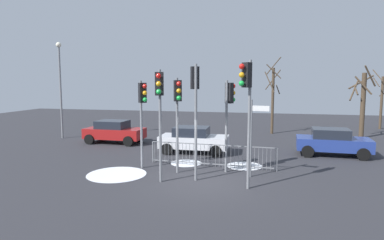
{
  "coord_description": "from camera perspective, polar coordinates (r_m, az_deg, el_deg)",
  "views": [
    {
      "loc": [
        2.56,
        -13.11,
        4.07
      ],
      "look_at": [
        -1.0,
        2.58,
        2.18
      ],
      "focal_mm": 31.74,
      "sensor_mm": 36.0,
      "label": 1
    }
  ],
  "objects": [
    {
      "name": "direction_sign_post",
      "position": [
        14.39,
        10.1,
        -2.38
      ],
      "size": [
        0.78,
        0.21,
        3.27
      ],
      "rotation": [
        0.0,
        0.0,
        -0.2
      ],
      "color": "slate",
      "rests_on": "ground"
    },
    {
      "name": "pedestrian_guard_railing",
      "position": [
        16.15,
        3.34,
        -5.9
      ],
      "size": [
        6.06,
        0.43,
        1.07
      ],
      "rotation": [
        0.0,
        0.0,
        -0.06
      ],
      "color": "slate",
      "rests_on": "ground"
    },
    {
      "name": "traffic_light_mid_right",
      "position": [
        14.58,
        -2.42,
        2.73
      ],
      "size": [
        0.4,
        0.53,
        4.18
      ],
      "rotation": [
        0.0,
        0.0,
        3.6
      ],
      "color": "slate",
      "rests_on": "ground"
    },
    {
      "name": "car_red_trailing",
      "position": [
        22.69,
        -12.95,
        -1.86
      ],
      "size": [
        3.85,
        2.02,
        1.47
      ],
      "rotation": [
        0.0,
        0.0,
        -0.03
      ],
      "color": "maroon",
      "rests_on": "ground"
    },
    {
      "name": "car_blue_far",
      "position": [
        19.94,
        22.52,
        -3.37
      ],
      "size": [
        3.87,
        2.07,
        1.47
      ],
      "rotation": [
        0.0,
        0.0,
        -0.04
      ],
      "color": "navy",
      "rests_on": "ground"
    },
    {
      "name": "snow_patch_island",
      "position": [
        16.52,
        8.8,
        -7.63
      ],
      "size": [
        1.7,
        1.7,
        0.01
      ],
      "primitive_type": "cylinder",
      "color": "white",
      "rests_on": "ground"
    },
    {
      "name": "ground_plane",
      "position": [
        13.96,
        1.68,
        -10.27
      ],
      "size": [
        60.0,
        60.0,
        0.0
      ],
      "primitive_type": "plane",
      "color": "#2D2D33"
    },
    {
      "name": "traffic_light_rear_right",
      "position": [
        13.65,
        0.5,
        4.1
      ],
      "size": [
        0.4,
        0.53,
        4.72
      ],
      "rotation": [
        0.0,
        0.0,
        0.46
      ],
      "color": "slate",
      "rests_on": "ground"
    },
    {
      "name": "bare_tree_left",
      "position": [
        26.68,
        26.73,
        2.73
      ],
      "size": [
        1.8,
        1.72,
        5.09
      ],
      "color": "#473828",
      "rests_on": "ground"
    },
    {
      "name": "car_white_near",
      "position": [
        19.1,
        0.23,
        -3.27
      ],
      "size": [
        3.82,
        1.96,
        1.47
      ],
      "rotation": [
        0.0,
        0.0,
        0.01
      ],
      "color": "silver",
      "rests_on": "ground"
    },
    {
      "name": "traffic_light_rear_left",
      "position": [
        13.24,
        -5.47,
        3.27
      ],
      "size": [
        0.36,
        0.56,
        4.49
      ],
      "rotation": [
        0.0,
        0.0,
        3.35
      ],
      "color": "slate",
      "rests_on": "ground"
    },
    {
      "name": "snow_patch_kerb",
      "position": [
        15.27,
        -12.54,
        -8.9
      ],
      "size": [
        2.57,
        2.57,
        0.01
      ],
      "primitive_type": "cylinder",
      "color": "white",
      "rests_on": "ground"
    },
    {
      "name": "traffic_light_foreground_left",
      "position": [
        15.55,
        -8.33,
        2.59
      ],
      "size": [
        0.47,
        0.46,
        4.06
      ],
      "rotation": [
        0.0,
        0.0,
        3.96
      ],
      "color": "slate",
      "rests_on": "ground"
    },
    {
      "name": "traffic_light_mid_left",
      "position": [
        12.53,
        9.21,
        4.08
      ],
      "size": [
        0.46,
        0.47,
        4.81
      ],
      "rotation": [
        0.0,
        0.0,
        2.39
      ],
      "color": "slate",
      "rests_on": "ground"
    },
    {
      "name": "traffic_light_foreground_right",
      "position": [
        14.98,
        6.22,
        2.49
      ],
      "size": [
        0.44,
        0.49,
        4.07
      ],
      "rotation": [
        0.0,
        0.0,
        5.65
      ],
      "color": "slate",
      "rests_on": "ground"
    },
    {
      "name": "bare_tree_centre",
      "position": [
        26.58,
        13.41,
        3.75
      ],
      "size": [
        1.24,
        1.27,
        5.87
      ],
      "color": "#473828",
      "rests_on": "ground"
    },
    {
      "name": "street_lamp",
      "position": [
        25.41,
        -21.29,
        6.27
      ],
      "size": [
        0.36,
        0.36,
        6.67
      ],
      "color": "slate",
      "rests_on": "ground"
    },
    {
      "name": "bare_tree_right",
      "position": [
        32.44,
        29.25,
        2.9
      ],
      "size": [
        1.56,
        1.54,
        4.98
      ],
      "color": "#473828",
      "rests_on": "ground"
    },
    {
      "name": "snow_patch_verge",
      "position": [
        16.86,
        -0.97,
        -7.25
      ],
      "size": [
        1.53,
        1.53,
        0.01
      ],
      "primitive_type": "cylinder",
      "color": "white",
      "rests_on": "ground"
    }
  ]
}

